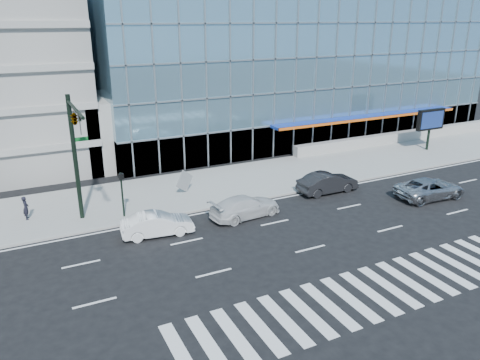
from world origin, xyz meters
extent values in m
plane|color=black|center=(0.00, 0.00, 0.00)|extent=(160.00, 160.00, 0.00)
cube|color=gray|center=(0.00, 8.00, 0.07)|extent=(120.00, 8.00, 0.15)
cube|color=#6D9DB6|center=(14.00, 26.00, 7.50)|extent=(42.00, 26.00, 15.00)
cube|color=gray|center=(-6.00, 18.00, 3.00)|extent=(6.00, 8.00, 6.00)
cube|color=gray|center=(24.00, 11.60, 0.65)|extent=(30.00, 0.80, 1.00)
cylinder|color=black|center=(-11.00, 6.00, 4.15)|extent=(0.28, 0.28, 8.00)
cylinder|color=black|center=(-11.00, 3.20, 7.75)|extent=(0.18, 5.60, 0.18)
imported|color=black|center=(-11.00, 1.80, 7.15)|extent=(0.18, 0.22, 1.10)
imported|color=black|center=(-11.00, 4.00, 7.15)|extent=(0.48, 2.24, 0.90)
cube|color=#0C591E|center=(-10.55, 6.00, 5.35)|extent=(0.90, 0.05, 0.25)
cylinder|color=black|center=(-8.50, 5.00, 1.65)|extent=(0.12, 0.12, 3.00)
cube|color=black|center=(-8.50, 4.85, 2.95)|extent=(0.30, 0.25, 0.35)
cylinder|color=black|center=(22.00, 8.00, 1.15)|extent=(0.24, 0.24, 2.00)
cube|color=black|center=(22.00, 8.00, 3.15)|extent=(3.20, 0.40, 2.00)
cube|color=#0C193F|center=(22.00, 7.78, 3.15)|extent=(2.80, 0.02, 1.60)
imported|color=#AFAFB4|center=(12.32, -1.23, 0.73)|extent=(5.42, 2.79, 1.46)
imported|color=silver|center=(-1.26, 1.72, 0.71)|extent=(5.12, 2.59, 1.42)
imported|color=white|center=(-7.26, 1.63, 0.71)|extent=(4.46, 2.01, 1.42)
imported|color=black|center=(6.32, 3.00, 0.77)|extent=(4.67, 1.64, 1.54)
imported|color=black|center=(-14.21, 7.33, 0.93)|extent=(0.41, 0.59, 1.56)
cube|color=gray|center=(-3.42, 7.33, 1.06)|extent=(1.63, 0.91, 1.82)
camera|label=1|loc=(-14.21, -23.59, 12.53)|focal=35.00mm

